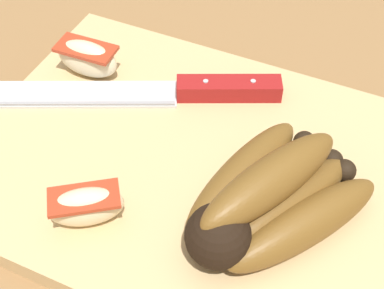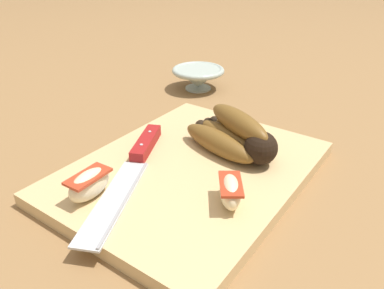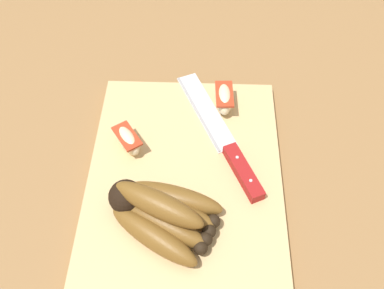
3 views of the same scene
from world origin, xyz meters
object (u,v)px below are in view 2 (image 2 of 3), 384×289
at_px(chefs_knife, 137,160).
at_px(ceramic_bowl, 198,77).
at_px(apple_wedge_near, 89,184).
at_px(apple_wedge_middle, 230,191).
at_px(banana_bunch, 237,136).

xyz_separation_m(chefs_knife, ceramic_bowl, (0.36, 0.14, 0.00)).
bearing_deg(chefs_knife, apple_wedge_near, -175.26).
bearing_deg(chefs_knife, apple_wedge_middle, -91.11).
bearing_deg(chefs_knife, ceramic_bowl, 21.01).
bearing_deg(banana_bunch, apple_wedge_middle, -154.06).
bearing_deg(banana_bunch, apple_wedge_near, 157.51).
relative_size(banana_bunch, apple_wedge_near, 2.59).
height_order(banana_bunch, ceramic_bowl, banana_bunch).
distance_m(banana_bunch, ceramic_bowl, 0.33).
height_order(banana_bunch, apple_wedge_near, banana_bunch).
bearing_deg(apple_wedge_middle, chefs_knife, 88.89).
bearing_deg(banana_bunch, ceramic_bowl, 45.09).
xyz_separation_m(banana_bunch, apple_wedge_near, (-0.22, 0.09, -0.00)).
height_order(apple_wedge_near, ceramic_bowl, apple_wedge_near).
relative_size(apple_wedge_near, apple_wedge_middle, 1.01).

